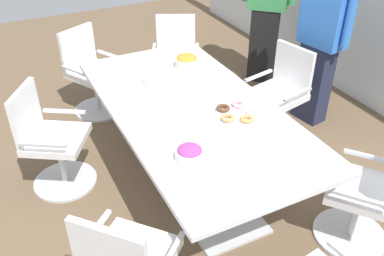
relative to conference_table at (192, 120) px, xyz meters
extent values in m
cube|color=brown|center=(0.00, 0.00, -0.63)|extent=(10.00, 10.00, 0.01)
cube|color=silver|center=(0.00, 0.00, 0.10)|extent=(2.40, 1.20, 0.04)
cube|color=silver|center=(-0.55, 0.00, -0.61)|extent=(0.56, 0.56, 0.02)
cylinder|color=silver|center=(-0.55, 0.00, -0.26)|extent=(0.09, 0.09, 0.69)
cube|color=silver|center=(0.55, 0.00, -0.61)|extent=(0.56, 0.56, 0.02)
cylinder|color=silver|center=(0.55, 0.00, -0.26)|extent=(0.09, 0.09, 0.69)
cylinder|color=silver|center=(-1.53, -0.40, -0.61)|extent=(0.73, 0.73, 0.02)
cylinder|color=silver|center=(-1.53, -0.40, -0.40)|extent=(0.05, 0.05, 0.41)
cube|color=white|center=(-1.53, -0.40, -0.17)|extent=(0.62, 0.62, 0.06)
cube|color=white|center=(-1.71, -0.49, 0.07)|extent=(0.24, 0.41, 0.42)
cube|color=silver|center=(-1.64, -0.18, -0.05)|extent=(0.34, 0.20, 0.02)
cube|color=silver|center=(-1.41, -0.61, -0.05)|extent=(0.34, 0.20, 0.02)
cylinder|color=silver|center=(-0.47, -1.01, -0.61)|extent=(0.74, 0.74, 0.02)
cylinder|color=silver|center=(-0.47, -1.01, -0.40)|extent=(0.05, 0.05, 0.41)
cube|color=white|center=(-0.47, -1.01, -0.17)|extent=(0.63, 0.63, 0.06)
cube|color=white|center=(-0.58, -1.19, 0.07)|extent=(0.39, 0.26, 0.42)
cube|color=silver|center=(-0.68, -0.88, -0.05)|extent=(0.22, 0.33, 0.02)
cube|color=silver|center=(-0.26, -1.14, -0.05)|extent=(0.22, 0.33, 0.02)
cube|color=silver|center=(0.76, -1.03, -0.05)|extent=(0.27, 0.29, 0.02)
cube|color=silver|center=(1.13, -0.70, -0.05)|extent=(0.27, 0.29, 0.02)
cylinder|color=silver|center=(1.11, 0.78, -0.61)|extent=(0.76, 0.76, 0.02)
cylinder|color=silver|center=(1.11, 0.78, -0.40)|extent=(0.05, 0.05, 0.41)
cube|color=white|center=(1.11, 0.78, -0.17)|extent=(0.65, 0.65, 0.06)
cube|color=silver|center=(1.26, 0.59, -0.05)|extent=(0.31, 0.25, 0.02)
cube|color=silver|center=(0.96, 0.97, -0.05)|extent=(0.31, 0.25, 0.02)
cylinder|color=silver|center=(-0.27, 1.04, -0.61)|extent=(0.64, 0.64, 0.02)
cylinder|color=silver|center=(-0.27, 1.04, -0.40)|extent=(0.05, 0.05, 0.41)
cube|color=white|center=(-0.27, 1.04, -0.17)|extent=(0.55, 0.55, 0.06)
cube|color=white|center=(-0.31, 1.24, 0.07)|extent=(0.44, 0.13, 0.42)
cube|color=silver|center=(-0.03, 1.09, -0.05)|extent=(0.11, 0.37, 0.02)
cube|color=silver|center=(-0.50, 0.99, -0.05)|extent=(0.11, 0.37, 0.02)
cylinder|color=silver|center=(-1.44, 0.51, -0.61)|extent=(0.72, 0.72, 0.02)
cylinder|color=silver|center=(-1.44, 0.51, -0.40)|extent=(0.05, 0.05, 0.41)
cube|color=white|center=(-1.44, 0.51, -0.17)|extent=(0.61, 0.61, 0.06)
cube|color=white|center=(-1.63, 0.61, 0.07)|extent=(0.23, 0.41, 0.42)
cube|color=silver|center=(-1.33, 0.74, -0.05)|extent=(0.34, 0.19, 0.02)
cube|color=silver|center=(-1.54, 0.29, -0.05)|extent=(0.34, 0.19, 0.02)
cube|color=black|center=(-1.37, 1.65, -0.17)|extent=(0.36, 0.37, 0.90)
cube|color=#232842|center=(-0.37, 1.59, -0.21)|extent=(0.35, 0.25, 0.84)
cube|color=blue|center=(-0.37, 1.59, 0.55)|extent=(0.47, 0.29, 0.66)
cylinder|color=blue|center=(-0.11, 1.64, 0.58)|extent=(0.09, 0.09, 0.60)
cylinder|color=blue|center=(-0.63, 1.55, 0.58)|extent=(0.09, 0.09, 0.60)
cylinder|color=white|center=(0.59, -0.31, 0.16)|extent=(0.19, 0.19, 0.07)
ellipsoid|color=#9E3D8E|center=(0.59, -0.31, 0.20)|extent=(0.16, 0.16, 0.06)
cylinder|color=beige|center=(-0.69, 0.29, 0.17)|extent=(0.22, 0.22, 0.08)
ellipsoid|color=orange|center=(-0.69, 0.29, 0.21)|extent=(0.19, 0.19, 0.07)
cylinder|color=white|center=(0.26, 0.26, 0.13)|extent=(0.33, 0.33, 0.01)
torus|color=tan|center=(0.38, 0.26, 0.15)|extent=(0.11, 0.11, 0.03)
torus|color=white|center=(0.31, 0.36, 0.15)|extent=(0.11, 0.11, 0.03)
torus|color=pink|center=(0.16, 0.32, 0.15)|extent=(0.11, 0.11, 0.03)
torus|color=brown|center=(0.17, 0.19, 0.15)|extent=(0.11, 0.11, 0.03)
torus|color=tan|center=(0.31, 0.14, 0.15)|extent=(0.11, 0.11, 0.03)
cube|color=white|center=(-0.47, -0.12, 0.15)|extent=(0.19, 0.19, 0.06)
camera|label=1|loc=(2.55, -1.27, 1.82)|focal=39.47mm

